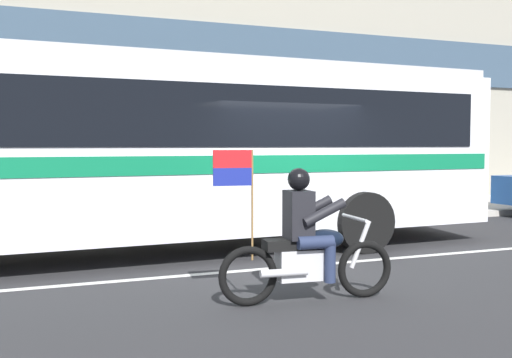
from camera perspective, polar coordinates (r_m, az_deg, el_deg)
ground_plane at (r=9.74m, az=3.60°, el=-7.57°), size 60.00×60.00×0.00m
sidewalk_curb at (r=14.45m, az=-5.07°, el=-3.72°), size 28.00×3.80×0.15m
lane_center_stripe at (r=9.21m, az=5.21°, el=-8.18°), size 26.60×0.14×0.01m
transit_bus at (r=10.06m, az=-9.86°, el=3.53°), size 12.31×3.06×3.22m
motorcycle_with_rider at (r=7.00m, az=4.81°, el=-6.31°), size 2.19×0.65×1.78m
fire_hydrant at (r=15.22m, az=12.95°, el=-1.76°), size 0.22×0.30×0.75m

